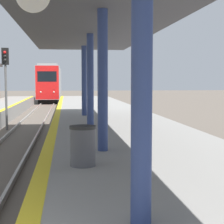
{
  "coord_description": "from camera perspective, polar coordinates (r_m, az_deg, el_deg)",
  "views": [
    {
      "loc": [
        2.13,
        -2.88,
        2.68
      ],
      "look_at": [
        4.44,
        16.03,
        1.09
      ],
      "focal_mm": 60.0,
      "sensor_mm": 36.0,
      "label": 1
    }
  ],
  "objects": [
    {
      "name": "train",
      "position": [
        51.36,
        -9.37,
        4.36
      ],
      "size": [
        2.66,
        17.65,
        4.66
      ],
      "color": "black",
      "rests_on": "ground"
    },
    {
      "name": "signal_far",
      "position": [
        21.05,
        -15.91,
        5.76
      ],
      "size": [
        0.36,
        0.31,
        4.44
      ],
      "color": "#595959",
      "rests_on": "ground"
    },
    {
      "name": "station_canopy",
      "position": [
        11.71,
        -2.61,
        13.33
      ],
      "size": [
        4.7,
        19.16,
        3.66
      ],
      "color": "navy",
      "rests_on": "platform_right"
    },
    {
      "name": "trash_bin",
      "position": [
        7.66,
        -4.47,
        -5.14
      ],
      "size": [
        0.54,
        0.54,
        0.82
      ],
      "color": "#4C4C51",
      "rests_on": "platform_right"
    }
  ]
}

